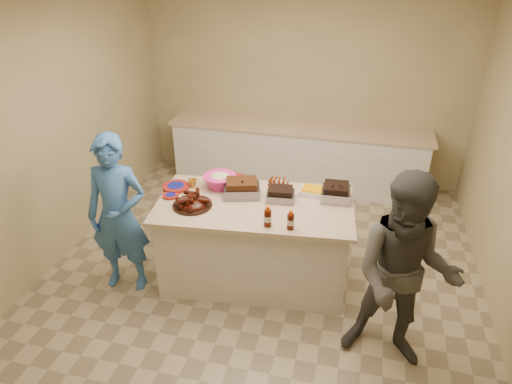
% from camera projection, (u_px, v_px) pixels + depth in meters
% --- Properties ---
extents(room, '(4.50, 5.00, 2.70)m').
position_uv_depth(room, '(261.00, 277.00, 4.84)').
color(room, tan).
rests_on(room, ground).
extents(back_counter, '(3.60, 0.64, 0.90)m').
position_uv_depth(back_counter, '(297.00, 156.00, 6.50)').
color(back_counter, silver).
rests_on(back_counter, ground).
extents(island, '(1.99, 1.19, 0.90)m').
position_uv_depth(island, '(255.00, 276.00, 4.84)').
color(island, silver).
rests_on(island, ground).
extents(rib_platter, '(0.39, 0.39, 0.15)m').
position_uv_depth(rib_platter, '(193.00, 206.00, 4.37)').
color(rib_platter, '#3D0F07').
rests_on(rib_platter, island).
extents(pulled_pork_tray, '(0.41, 0.35, 0.11)m').
position_uv_depth(pulled_pork_tray, '(242.00, 195.00, 4.56)').
color(pulled_pork_tray, '#47230F').
rests_on(pulled_pork_tray, island).
extents(brisket_tray, '(0.29, 0.25, 0.08)m').
position_uv_depth(brisket_tray, '(280.00, 200.00, 4.48)').
color(brisket_tray, black).
rests_on(brisket_tray, island).
extents(roasting_pan, '(0.29, 0.29, 0.11)m').
position_uv_depth(roasting_pan, '(335.00, 199.00, 4.48)').
color(roasting_pan, gray).
rests_on(roasting_pan, island).
extents(coleslaw_bowl, '(0.37, 0.37, 0.23)m').
position_uv_depth(coleslaw_bowl, '(220.00, 187.00, 4.70)').
color(coleslaw_bowl, '#DB2A86').
rests_on(coleslaw_bowl, island).
extents(sausage_plate, '(0.28, 0.28, 0.04)m').
position_uv_depth(sausage_plate, '(279.00, 187.00, 4.71)').
color(sausage_plate, silver).
rests_on(sausage_plate, island).
extents(mac_cheese_dish, '(0.28, 0.21, 0.07)m').
position_uv_depth(mac_cheese_dish, '(314.00, 194.00, 4.57)').
color(mac_cheese_dish, '#F6AA00').
rests_on(mac_cheese_dish, island).
extents(bbq_bottle_a, '(0.07, 0.07, 0.20)m').
position_uv_depth(bbq_bottle_a, '(268.00, 226.00, 4.06)').
color(bbq_bottle_a, '#390E04').
rests_on(bbq_bottle_a, island).
extents(bbq_bottle_b, '(0.07, 0.07, 0.19)m').
position_uv_depth(bbq_bottle_b, '(290.00, 229.00, 4.02)').
color(bbq_bottle_b, '#390E04').
rests_on(bbq_bottle_b, island).
extents(mustard_bottle, '(0.05, 0.05, 0.12)m').
position_uv_depth(mustard_bottle, '(234.00, 198.00, 4.50)').
color(mustard_bottle, '#D5B500').
rests_on(mustard_bottle, island).
extents(sauce_bowl, '(0.13, 0.05, 0.13)m').
position_uv_depth(sauce_bowl, '(245.00, 196.00, 4.54)').
color(sauce_bowl, silver).
rests_on(sauce_bowl, island).
extents(plate_stack_large, '(0.30, 0.30, 0.03)m').
position_uv_depth(plate_stack_large, '(176.00, 188.00, 4.69)').
color(plate_stack_large, maroon).
rests_on(plate_stack_large, island).
extents(plate_stack_small, '(0.18, 0.18, 0.02)m').
position_uv_depth(plate_stack_small, '(171.00, 197.00, 4.53)').
color(plate_stack_small, maroon).
rests_on(plate_stack_small, island).
extents(plastic_cup, '(0.10, 0.09, 0.09)m').
position_uv_depth(plastic_cup, '(193.00, 187.00, 4.71)').
color(plastic_cup, '#A66518').
rests_on(plastic_cup, island).
extents(basket_stack, '(0.19, 0.15, 0.09)m').
position_uv_depth(basket_stack, '(234.00, 183.00, 4.79)').
color(basket_stack, maroon).
rests_on(basket_stack, island).
extents(guest_blue, '(0.80, 1.70, 0.39)m').
position_uv_depth(guest_blue, '(130.00, 282.00, 4.76)').
color(guest_blue, '#3A6EB9').
rests_on(guest_blue, ground).
extents(guest_gray, '(0.96, 1.78, 0.65)m').
position_uv_depth(guest_gray, '(389.00, 354.00, 3.93)').
color(guest_gray, '#4D4B46').
rests_on(guest_gray, ground).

